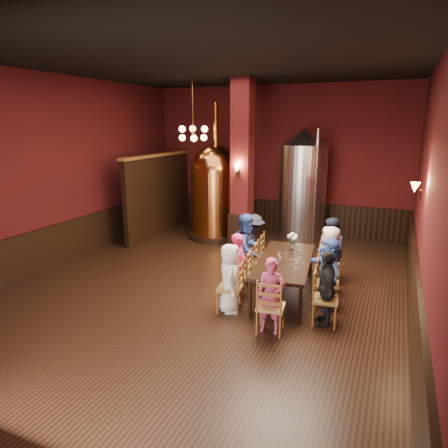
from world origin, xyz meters
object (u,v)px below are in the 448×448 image
at_px(dining_table, 285,262).
at_px(rose_vase, 292,239).
at_px(person_2, 247,250).
at_px(steel_vessel, 302,186).
at_px(copper_kettle, 216,191).
at_px(person_0, 230,278).
at_px(person_1, 239,265).

bearing_deg(dining_table, rose_vase, 85.30).
xyz_separation_m(person_2, steel_vessel, (0.32, 3.69, 0.84)).
bearing_deg(person_2, copper_kettle, 40.82).
xyz_separation_m(dining_table, copper_kettle, (-2.99, 3.27, 0.75)).
relative_size(copper_kettle, rose_vase, 10.40).
bearing_deg(rose_vase, person_0, -111.37).
bearing_deg(rose_vase, dining_table, -87.63).
height_order(dining_table, steel_vessel, steel_vessel).
bearing_deg(person_0, steel_vessel, -20.96).
bearing_deg(copper_kettle, person_0, -62.53).
xyz_separation_m(dining_table, steel_vessel, (-0.57, 3.91, 0.93)).
bearing_deg(steel_vessel, dining_table, -81.74).
distance_m(person_0, person_1, 0.67).
bearing_deg(copper_kettle, dining_table, -47.55).
xyz_separation_m(copper_kettle, rose_vase, (2.96, -2.60, -0.44)).
xyz_separation_m(dining_table, person_2, (-0.88, 0.22, 0.09)).
distance_m(copper_kettle, rose_vase, 3.96).
relative_size(person_0, person_1, 0.99).
height_order(dining_table, person_2, person_2).
xyz_separation_m(person_1, copper_kettle, (-2.19, 3.70, 0.78)).
bearing_deg(person_2, steel_vessel, 1.25).
bearing_deg(person_1, rose_vase, -47.01).
relative_size(dining_table, steel_vessel, 0.77).
distance_m(person_1, rose_vase, 1.39).
xyz_separation_m(person_1, rose_vase, (0.78, 1.11, 0.35)).
relative_size(dining_table, copper_kettle, 0.64).
relative_size(person_0, person_2, 0.83).
distance_m(person_2, rose_vase, 0.99).
bearing_deg(copper_kettle, person_2, -55.34).
xyz_separation_m(person_2, copper_kettle, (-2.11, 3.05, 0.66)).
distance_m(person_1, person_2, 0.67).
relative_size(dining_table, person_0, 1.94).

